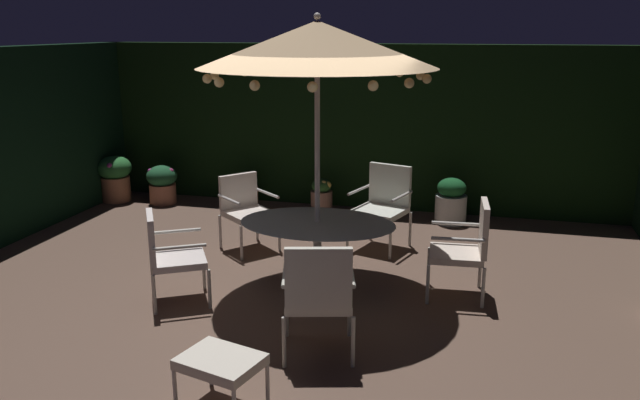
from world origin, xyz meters
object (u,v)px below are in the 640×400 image
Objects in this scene: patio_umbrella at (317,45)px; patio_chair_northeast at (384,201)px; patio_chair_south at (318,292)px; ottoman_footrest at (221,363)px; potted_plant_back_left at (322,195)px; potted_plant_back_center at (451,201)px; patio_dining_table at (317,235)px; patio_chair_southeast at (168,252)px; patio_chair_north at (467,244)px; patio_chair_east at (245,206)px; potted_plant_right_near at (246,189)px; potted_plant_right_far at (115,176)px; potted_plant_left_near at (162,183)px.

patio_chair_northeast is at bearing 72.35° from patio_umbrella.
patio_chair_south is (0.41, -1.53, -1.98)m from patio_umbrella.
potted_plant_back_left reaches higher than ottoman_footrest.
patio_chair_south is at bearing -101.30° from potted_plant_back_center.
patio_chair_south reaches higher than patio_dining_table.
patio_chair_southeast is at bearing -100.36° from potted_plant_back_left.
patio_chair_south is at bearing -91.30° from patio_chair_northeast.
potted_plant_back_left is (-0.69, 2.86, -0.32)m from patio_dining_table.
patio_chair_northeast reaches higher than patio_chair_north.
patio_chair_east is at bearing 85.51° from patio_chair_southeast.
patio_chair_northeast is 1.00× the size of patio_chair_south.
potted_plant_back_left is 0.78× the size of potted_plant_back_center.
patio_umbrella is 5.27× the size of potted_plant_right_near.
patio_dining_table is 1.61× the size of patio_chair_south.
patio_dining_table is 1.58m from patio_chair_southeast.
patio_umbrella is 4.12m from potted_plant_right_near.
patio_chair_east reaches higher than ottoman_footrest.
patio_dining_table is at bearing -127.53° from patio_umbrella.
patio_dining_table is 3.05m from potted_plant_back_center.
potted_plant_back_center is (2.49, 1.77, -0.23)m from patio_chair_east.
patio_chair_north is at bearing 4.28° from patio_umbrella.
potted_plant_back_left is (-0.59, 5.30, -0.10)m from ottoman_footrest.
patio_chair_east is at bearing 108.05° from ottoman_footrest.
patio_chair_north is 0.98× the size of patio_chair_northeast.
patio_chair_northeast is 2.96m from patio_chair_southeast.
patio_umbrella reaches higher than ottoman_footrest.
patio_chair_east is (-1.21, 1.00, -0.03)m from patio_dining_table.
potted_plant_back_left is at bearing 177.32° from potted_plant_back_center.
patio_chair_southeast is 3.73m from potted_plant_back_left.
potted_plant_right_near is at bearing -178.95° from potted_plant_back_left.
potted_plant_back_center is at bearing -1.25° from potted_plant_right_near.
patio_chair_southeast is at bearing -128.43° from patio_chair_northeast.
patio_chair_south is 1.57× the size of potted_plant_back_center.
potted_plant_right_far is (-2.89, 1.64, -0.15)m from patio_chair_east.
potted_plant_right_near is at bearing 5.03° from potted_plant_left_near.
patio_chair_east is 1.40× the size of ottoman_footrest.
patio_chair_north is 1.88× the size of potted_plant_right_near.
patio_chair_southeast is 4.44m from potted_plant_back_center.
patio_umbrella is 4.83m from potted_plant_left_near.
patio_chair_northeast is 1.12× the size of patio_chair_east.
patio_chair_east reaches higher than patio_dining_table.
ottoman_footrest is at bearing -92.19° from patio_umbrella.
patio_chair_north is 5.53m from potted_plant_left_near.
patio_chair_south is at bearing -61.98° from potted_plant_right_near.
potted_plant_right_near is 3.18m from potted_plant_back_center.
potted_plant_back_center is at bearing 57.75° from patio_chair_northeast.
potted_plant_right_far is (-4.01, 5.08, 0.04)m from ottoman_footrest.
patio_chair_south is at bearing 61.05° from ottoman_footrest.
patio_chair_northeast is 2.01× the size of potted_plant_back_left.
patio_chair_northeast is 1.81m from potted_plant_back_left.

